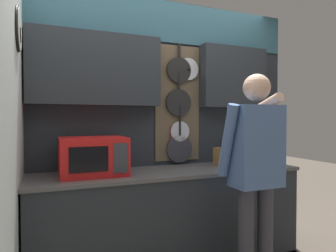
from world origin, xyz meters
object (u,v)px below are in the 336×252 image
knife_block (222,157)px  utensil_crock (248,156)px  microwave (93,156)px  person (255,163)px

knife_block → utensil_crock: (0.30, 0.00, -0.01)m
microwave → knife_block: size_ratio=2.01×
utensil_crock → microwave: bearing=-179.9°
microwave → person: (1.13, -0.61, -0.04)m
microwave → utensil_crock: bearing=0.1°
knife_block → person: person is taller
person → knife_block: bearing=81.1°
utensil_crock → person: person is taller
microwave → person: person is taller
microwave → knife_block: bearing=0.0°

